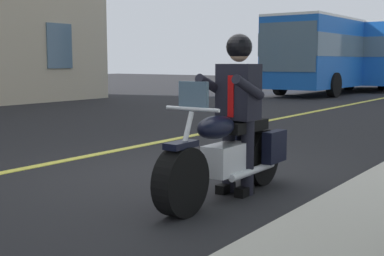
# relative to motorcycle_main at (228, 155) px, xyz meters

# --- Properties ---
(ground_plane) EXTENTS (80.00, 80.00, 0.00)m
(ground_plane) POSITION_rel_motorcycle_main_xyz_m (-0.33, -1.00, -0.45)
(ground_plane) COLOR black
(lane_center_stripe) EXTENTS (60.00, 0.16, 0.01)m
(lane_center_stripe) POSITION_rel_motorcycle_main_xyz_m (-0.33, -3.00, -0.45)
(lane_center_stripe) COLOR #E5DB4C
(lane_center_stripe) RESTS_ON ground_plane
(motorcycle_main) EXTENTS (2.21, 0.61, 1.26)m
(motorcycle_main) POSITION_rel_motorcycle_main_xyz_m (0.00, 0.00, 0.00)
(motorcycle_main) COLOR black
(motorcycle_main) RESTS_ON ground_plane
(rider_main) EXTENTS (0.62, 0.55, 1.74)m
(rider_main) POSITION_rel_motorcycle_main_xyz_m (-0.19, -0.01, 0.58)
(rider_main) COLOR black
(rider_main) RESTS_ON ground_plane
(bus_far) EXTENTS (11.05, 2.70, 3.30)m
(bus_far) POSITION_rel_motorcycle_main_xyz_m (-19.18, -5.97, 1.42)
(bus_far) COLOR blue
(bus_far) RESTS_ON ground_plane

